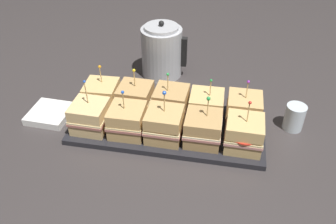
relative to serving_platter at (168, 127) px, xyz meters
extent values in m
plane|color=#383333|center=(0.00, 0.00, -0.01)|extent=(6.00, 6.00, 0.00)
cube|color=#232328|center=(0.00, 0.00, 0.00)|extent=(0.60, 0.27, 0.01)
cube|color=#232328|center=(0.00, 0.00, 0.01)|extent=(0.60, 0.27, 0.01)
cube|color=#DBB77A|center=(-0.23, -0.06, 0.03)|extent=(0.11, 0.11, 0.04)
cube|color=#B26B60|center=(-0.23, -0.06, 0.05)|extent=(0.11, 0.11, 0.01)
cube|color=beige|center=(-0.23, -0.06, 0.06)|extent=(0.11, 0.11, 0.01)
cube|color=#E8C281|center=(-0.23, -0.06, 0.08)|extent=(0.11, 0.11, 0.04)
cylinder|color=tan|center=(-0.23, -0.05, 0.13)|extent=(0.00, 0.01, 0.09)
sphere|color=blue|center=(-0.23, -0.05, 0.18)|extent=(0.01, 0.01, 0.01)
cube|color=tan|center=(-0.11, -0.06, 0.03)|extent=(0.11, 0.11, 0.04)
cube|color=#B26B60|center=(-0.11, -0.06, 0.05)|extent=(0.11, 0.11, 0.01)
cube|color=beige|center=(-0.11, -0.06, 0.06)|extent=(0.11, 0.11, 0.01)
cube|color=tan|center=(-0.11, -0.06, 0.08)|extent=(0.11, 0.11, 0.04)
cylinder|color=tan|center=(-0.12, -0.06, 0.12)|extent=(0.00, 0.01, 0.07)
sphere|color=blue|center=(-0.12, -0.06, 0.16)|extent=(0.01, 0.01, 0.01)
cube|color=tan|center=(0.00, -0.06, 0.03)|extent=(0.11, 0.11, 0.04)
cube|color=tan|center=(0.00, -0.06, 0.05)|extent=(0.11, 0.11, 0.01)
cube|color=beige|center=(0.00, -0.06, 0.06)|extent=(0.11, 0.11, 0.01)
cylinder|color=red|center=(0.00, -0.08, 0.06)|extent=(0.06, 0.06, 0.00)
cube|color=tan|center=(0.00, -0.06, 0.08)|extent=(0.11, 0.11, 0.04)
cylinder|color=tan|center=(0.00, -0.06, 0.13)|extent=(0.00, 0.00, 0.08)
sphere|color=blue|center=(0.00, -0.06, 0.17)|extent=(0.01, 0.01, 0.01)
cube|color=tan|center=(0.11, -0.06, 0.03)|extent=(0.10, 0.10, 0.04)
cube|color=tan|center=(0.11, -0.06, 0.05)|extent=(0.11, 0.11, 0.01)
cube|color=beige|center=(0.11, -0.06, 0.06)|extent=(0.11, 0.11, 0.01)
cube|color=tan|center=(0.11, -0.06, 0.08)|extent=(0.10, 0.10, 0.04)
cylinder|color=tan|center=(0.12, -0.05, 0.12)|extent=(0.00, 0.01, 0.07)
sphere|color=green|center=(0.12, -0.05, 0.16)|extent=(0.01, 0.01, 0.01)
cube|color=tan|center=(0.23, -0.06, 0.03)|extent=(0.11, 0.11, 0.04)
cube|color=tan|center=(0.23, -0.06, 0.05)|extent=(0.11, 0.11, 0.01)
cube|color=beige|center=(0.23, -0.06, 0.06)|extent=(0.11, 0.11, 0.01)
cylinder|color=red|center=(0.23, -0.08, 0.06)|extent=(0.08, 0.08, 0.00)
cube|color=#E0B771|center=(0.23, -0.06, 0.08)|extent=(0.11, 0.11, 0.04)
cylinder|color=tan|center=(0.23, -0.06, 0.13)|extent=(0.00, 0.01, 0.07)
sphere|color=red|center=(0.23, -0.06, 0.17)|extent=(0.01, 0.01, 0.01)
cube|color=tan|center=(-0.23, 0.06, 0.03)|extent=(0.11, 0.11, 0.04)
cube|color=tan|center=(-0.23, 0.06, 0.05)|extent=(0.11, 0.11, 0.01)
cube|color=beige|center=(-0.23, 0.06, 0.06)|extent=(0.11, 0.11, 0.01)
cube|color=#E0B771|center=(-0.23, 0.06, 0.08)|extent=(0.11, 0.11, 0.04)
cylinder|color=tan|center=(-0.23, 0.07, 0.12)|extent=(0.00, 0.01, 0.07)
sphere|color=orange|center=(-0.23, 0.07, 0.16)|extent=(0.01, 0.01, 0.01)
cube|color=tan|center=(-0.12, 0.05, 0.03)|extent=(0.11, 0.11, 0.04)
cube|color=tan|center=(-0.12, 0.05, 0.05)|extent=(0.11, 0.11, 0.01)
cube|color=beige|center=(-0.12, 0.05, 0.06)|extent=(0.11, 0.11, 0.01)
cylinder|color=red|center=(-0.12, 0.04, 0.06)|extent=(0.07, 0.07, 0.00)
cube|color=tan|center=(-0.12, 0.05, 0.08)|extent=(0.11, 0.11, 0.04)
cylinder|color=tan|center=(-0.12, 0.06, 0.13)|extent=(0.00, 0.01, 0.07)
sphere|color=yellow|center=(-0.12, 0.06, 0.16)|extent=(0.01, 0.01, 0.01)
cube|color=tan|center=(0.00, 0.06, 0.03)|extent=(0.11, 0.11, 0.04)
cube|color=#B26B60|center=(0.00, 0.06, 0.05)|extent=(0.11, 0.11, 0.01)
cube|color=beige|center=(0.00, 0.06, 0.06)|extent=(0.11, 0.11, 0.01)
cylinder|color=red|center=(0.00, 0.04, 0.06)|extent=(0.08, 0.08, 0.00)
cube|color=tan|center=(0.00, 0.06, 0.08)|extent=(0.11, 0.11, 0.04)
cylinder|color=tan|center=(-0.01, 0.05, 0.13)|extent=(0.00, 0.01, 0.07)
sphere|color=green|center=(-0.01, 0.05, 0.16)|extent=(0.01, 0.01, 0.01)
cube|color=tan|center=(0.11, 0.06, 0.03)|extent=(0.10, 0.10, 0.04)
cube|color=tan|center=(0.11, 0.06, 0.05)|extent=(0.11, 0.11, 0.01)
cube|color=beige|center=(0.11, 0.06, 0.06)|extent=(0.11, 0.11, 0.01)
cube|color=#E0B771|center=(0.11, 0.06, 0.08)|extent=(0.10, 0.10, 0.04)
cylinder|color=tan|center=(0.12, 0.06, 0.12)|extent=(0.00, 0.01, 0.07)
sphere|color=green|center=(0.12, 0.06, 0.15)|extent=(0.01, 0.01, 0.01)
cube|color=tan|center=(0.23, 0.06, 0.03)|extent=(0.10, 0.10, 0.04)
cube|color=tan|center=(0.23, 0.06, 0.05)|extent=(0.11, 0.11, 0.01)
cube|color=beige|center=(0.23, 0.06, 0.06)|extent=(0.11, 0.11, 0.01)
cylinder|color=red|center=(0.23, 0.04, 0.06)|extent=(0.08, 0.08, 0.00)
cube|color=tan|center=(0.23, 0.06, 0.08)|extent=(0.10, 0.10, 0.04)
cylinder|color=tan|center=(0.23, 0.06, 0.13)|extent=(0.00, 0.01, 0.07)
sphere|color=purple|center=(0.23, 0.06, 0.16)|extent=(0.01, 0.01, 0.01)
cylinder|color=#B7BABF|center=(-0.09, 0.33, 0.09)|extent=(0.15, 0.15, 0.19)
cylinder|color=#B7BABF|center=(-0.09, 0.33, 0.19)|extent=(0.13, 0.13, 0.01)
sphere|color=black|center=(-0.09, 0.33, 0.20)|extent=(0.02, 0.02, 0.02)
cube|color=black|center=(0.00, 0.33, 0.09)|extent=(0.02, 0.02, 0.11)
cylinder|color=silver|center=(0.39, 0.08, 0.03)|extent=(0.06, 0.06, 0.09)
cube|color=white|center=(-0.40, -0.01, 0.00)|extent=(0.13, 0.13, 0.02)
camera|label=1|loc=(0.16, -0.86, 0.72)|focal=38.00mm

